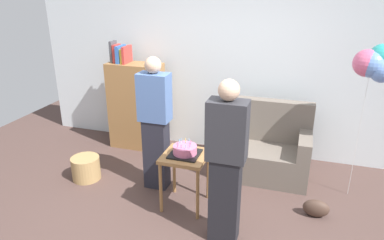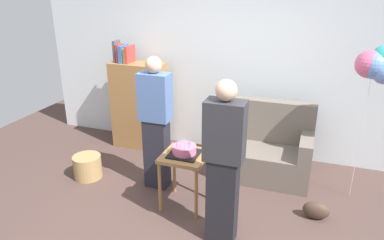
{
  "view_description": "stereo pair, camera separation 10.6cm",
  "coord_description": "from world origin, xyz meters",
  "px_view_note": "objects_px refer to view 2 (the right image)",
  "views": [
    {
      "loc": [
        1.0,
        -2.91,
        2.39
      ],
      "look_at": [
        -0.14,
        0.64,
        0.95
      ],
      "focal_mm": 33.4,
      "sensor_mm": 36.0,
      "label": 1
    },
    {
      "loc": [
        1.1,
        -2.87,
        2.39
      ],
      "look_at": [
        -0.14,
        0.64,
        0.95
      ],
      "focal_mm": 33.4,
      "sensor_mm": 36.0,
      "label": 2
    }
  ],
  "objects_px": {
    "wicker_basket": "(88,167)",
    "handbag": "(316,210)",
    "bookshelf": "(139,104)",
    "balloon_bunch": "(377,64)",
    "couch": "(268,151)",
    "side_table": "(184,163)",
    "birthday_cake": "(184,150)",
    "person_blowing_candles": "(156,123)",
    "person_holding_cake": "(224,164)"
  },
  "relations": [
    {
      "from": "side_table",
      "to": "handbag",
      "type": "distance_m",
      "value": 1.51
    },
    {
      "from": "couch",
      "to": "person_blowing_candles",
      "type": "bearing_deg",
      "value": -149.62
    },
    {
      "from": "side_table",
      "to": "balloon_bunch",
      "type": "xyz_separation_m",
      "value": [
        1.84,
        0.86,
        1.05
      ]
    },
    {
      "from": "person_holding_cake",
      "to": "birthday_cake",
      "type": "bearing_deg",
      "value": -42.63
    },
    {
      "from": "couch",
      "to": "handbag",
      "type": "xyz_separation_m",
      "value": [
        0.65,
        -0.79,
        -0.24
      ]
    },
    {
      "from": "handbag",
      "to": "birthday_cake",
      "type": "bearing_deg",
      "value": -170.99
    },
    {
      "from": "balloon_bunch",
      "to": "couch",
      "type": "bearing_deg",
      "value": 171.63
    },
    {
      "from": "couch",
      "to": "side_table",
      "type": "height_order",
      "value": "couch"
    },
    {
      "from": "balloon_bunch",
      "to": "bookshelf",
      "type": "bearing_deg",
      "value": 172.15
    },
    {
      "from": "side_table",
      "to": "person_blowing_candles",
      "type": "height_order",
      "value": "person_blowing_candles"
    },
    {
      "from": "birthday_cake",
      "to": "person_holding_cake",
      "type": "height_order",
      "value": "person_holding_cake"
    },
    {
      "from": "wicker_basket",
      "to": "couch",
      "type": "bearing_deg",
      "value": 21.34
    },
    {
      "from": "side_table",
      "to": "birthday_cake",
      "type": "relative_size",
      "value": 2.0
    },
    {
      "from": "side_table",
      "to": "wicker_basket",
      "type": "height_order",
      "value": "side_table"
    },
    {
      "from": "side_table",
      "to": "handbag",
      "type": "bearing_deg",
      "value": 9.01
    },
    {
      "from": "side_table",
      "to": "person_holding_cake",
      "type": "relative_size",
      "value": 0.39
    },
    {
      "from": "person_holding_cake",
      "to": "balloon_bunch",
      "type": "height_order",
      "value": "balloon_bunch"
    },
    {
      "from": "birthday_cake",
      "to": "wicker_basket",
      "type": "relative_size",
      "value": 0.89
    },
    {
      "from": "person_blowing_candles",
      "to": "wicker_basket",
      "type": "xyz_separation_m",
      "value": [
        -0.94,
        -0.13,
        -0.68
      ]
    },
    {
      "from": "couch",
      "to": "handbag",
      "type": "distance_m",
      "value": 1.05
    },
    {
      "from": "wicker_basket",
      "to": "handbag",
      "type": "relative_size",
      "value": 1.29
    },
    {
      "from": "person_blowing_candles",
      "to": "wicker_basket",
      "type": "distance_m",
      "value": 1.17
    },
    {
      "from": "person_blowing_candles",
      "to": "wicker_basket",
      "type": "bearing_deg",
      "value": -175.18
    },
    {
      "from": "person_blowing_candles",
      "to": "person_holding_cake",
      "type": "distance_m",
      "value": 1.23
    },
    {
      "from": "person_blowing_candles",
      "to": "balloon_bunch",
      "type": "distance_m",
      "value": 2.49
    },
    {
      "from": "side_table",
      "to": "person_blowing_candles",
      "type": "bearing_deg",
      "value": 148.41
    },
    {
      "from": "person_blowing_candles",
      "to": "person_holding_cake",
      "type": "xyz_separation_m",
      "value": [
        1.01,
        -0.71,
        0.0
      ]
    },
    {
      "from": "balloon_bunch",
      "to": "birthday_cake",
      "type": "bearing_deg",
      "value": -154.98
    },
    {
      "from": "bookshelf",
      "to": "person_holding_cake",
      "type": "height_order",
      "value": "person_holding_cake"
    },
    {
      "from": "bookshelf",
      "to": "balloon_bunch",
      "type": "relative_size",
      "value": 0.9
    },
    {
      "from": "birthday_cake",
      "to": "person_blowing_candles",
      "type": "distance_m",
      "value": 0.57
    },
    {
      "from": "couch",
      "to": "handbag",
      "type": "relative_size",
      "value": 3.93
    },
    {
      "from": "balloon_bunch",
      "to": "person_holding_cake",
      "type": "bearing_deg",
      "value": -135.3
    },
    {
      "from": "couch",
      "to": "person_blowing_candles",
      "type": "xyz_separation_m",
      "value": [
        -1.24,
        -0.73,
        0.49
      ]
    },
    {
      "from": "person_holding_cake",
      "to": "wicker_basket",
      "type": "distance_m",
      "value": 2.15
    },
    {
      "from": "wicker_basket",
      "to": "person_blowing_candles",
      "type": "bearing_deg",
      "value": 7.63
    },
    {
      "from": "couch",
      "to": "person_holding_cake",
      "type": "distance_m",
      "value": 1.53
    },
    {
      "from": "bookshelf",
      "to": "wicker_basket",
      "type": "xyz_separation_m",
      "value": [
        -0.2,
        -1.12,
        -0.52
      ]
    },
    {
      "from": "side_table",
      "to": "couch",
      "type": "bearing_deg",
      "value": 52.62
    },
    {
      "from": "side_table",
      "to": "person_blowing_candles",
      "type": "distance_m",
      "value": 0.62
    },
    {
      "from": "couch",
      "to": "bookshelf",
      "type": "distance_m",
      "value": 2.03
    },
    {
      "from": "bookshelf",
      "to": "side_table",
      "type": "height_order",
      "value": "bookshelf"
    },
    {
      "from": "person_blowing_candles",
      "to": "handbag",
      "type": "xyz_separation_m",
      "value": [
        1.89,
        -0.06,
        -0.73
      ]
    },
    {
      "from": "side_table",
      "to": "person_holding_cake",
      "type": "distance_m",
      "value": 0.75
    },
    {
      "from": "wicker_basket",
      "to": "handbag",
      "type": "xyz_separation_m",
      "value": [
        2.83,
        0.07,
        -0.05
      ]
    },
    {
      "from": "couch",
      "to": "balloon_bunch",
      "type": "xyz_separation_m",
      "value": [
        1.06,
        -0.16,
        1.25
      ]
    },
    {
      "from": "person_blowing_candles",
      "to": "balloon_bunch",
      "type": "bearing_deg",
      "value": 11.11
    },
    {
      "from": "side_table",
      "to": "wicker_basket",
      "type": "bearing_deg",
      "value": 173.53
    },
    {
      "from": "bookshelf",
      "to": "balloon_bunch",
      "type": "distance_m",
      "value": 3.21
    },
    {
      "from": "birthday_cake",
      "to": "person_blowing_candles",
      "type": "xyz_separation_m",
      "value": [
        -0.47,
        0.29,
        0.14
      ]
    }
  ]
}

